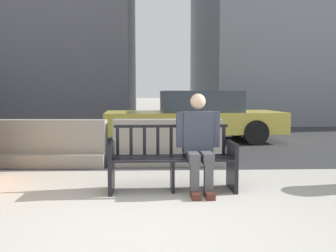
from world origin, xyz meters
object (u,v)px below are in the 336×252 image
(jersey_barrier_centre, at_px, (168,146))
(seated_person, at_px, (199,140))
(jersey_barrier_left, at_px, (52,147))
(car_taxi_near, at_px, (195,117))
(street_bench, at_px, (172,161))

(jersey_barrier_centre, bearing_deg, seated_person, -79.99)
(jersey_barrier_centre, bearing_deg, jersey_barrier_left, -179.49)
(jersey_barrier_centre, xyz_separation_m, car_taxi_near, (0.87, 3.29, 0.34))
(seated_person, bearing_deg, jersey_barrier_centre, 100.01)
(jersey_barrier_left, bearing_deg, jersey_barrier_centre, 0.51)
(seated_person, xyz_separation_m, jersey_barrier_centre, (-0.34, 1.91, -0.35))
(street_bench, height_order, car_taxi_near, car_taxi_near)
(jersey_barrier_centre, distance_m, jersey_barrier_left, 2.13)
(seated_person, height_order, car_taxi_near, car_taxi_near)
(jersey_barrier_centre, relative_size, jersey_barrier_left, 0.99)
(seated_person, distance_m, jersey_barrier_centre, 1.97)
(jersey_barrier_left, height_order, car_taxi_near, car_taxi_near)
(street_bench, height_order, jersey_barrier_left, street_bench)
(jersey_barrier_left, bearing_deg, car_taxi_near, 47.85)
(car_taxi_near, bearing_deg, seated_person, -95.84)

